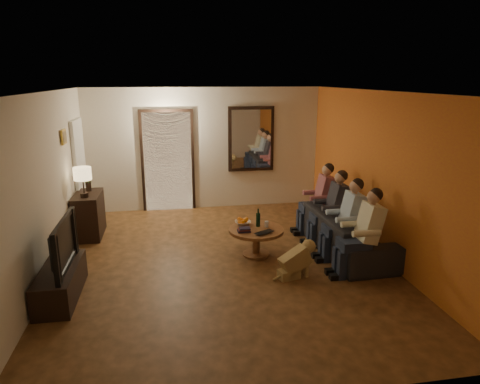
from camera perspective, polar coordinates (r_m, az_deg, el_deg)
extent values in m
cube|color=#3D2810|center=(6.76, -2.10, -9.40)|extent=(5.00, 6.00, 0.01)
cube|color=white|center=(6.15, -2.34, 13.21)|extent=(5.00, 6.00, 0.01)
cube|color=beige|center=(9.26, -4.69, 5.71)|extent=(5.00, 0.02, 2.60)
cube|color=beige|center=(3.53, 4.33, -10.09)|extent=(5.00, 0.02, 2.60)
cube|color=beige|center=(6.51, -24.60, 0.36)|extent=(0.02, 6.00, 2.60)
cube|color=beige|center=(7.09, 18.24, 2.11)|extent=(0.02, 6.00, 2.60)
cube|color=orange|center=(7.09, 18.17, 2.11)|extent=(0.01, 6.00, 2.60)
cube|color=#FFE0A5|center=(9.25, -9.60, 3.97)|extent=(1.00, 0.06, 2.10)
cube|color=black|center=(9.24, -9.60, 3.96)|extent=(1.12, 0.04, 2.22)
cube|color=silver|center=(9.28, -8.01, 3.13)|extent=(0.45, 0.03, 1.70)
cube|color=black|center=(9.33, 1.48, 7.07)|extent=(1.00, 0.05, 1.40)
cube|color=white|center=(9.30, 1.52, 7.05)|extent=(0.86, 0.02, 1.26)
cube|color=white|center=(8.74, -20.49, 2.38)|extent=(0.06, 0.85, 2.04)
cube|color=#B28C33|center=(7.64, -22.46, 6.81)|extent=(0.03, 0.28, 0.24)
cube|color=brown|center=(7.64, -22.35, 6.82)|extent=(0.01, 0.22, 0.18)
cube|color=black|center=(8.20, -19.50, -2.89)|extent=(0.45, 0.88, 0.79)
cube|color=black|center=(6.16, -22.80, -11.07)|extent=(0.45, 1.24, 0.41)
imported|color=black|center=(5.96, -23.32, -6.43)|extent=(1.14, 0.15, 0.65)
imported|color=black|center=(7.30, 13.80, -5.22)|extent=(2.23, 0.93, 0.64)
cylinder|color=brown|center=(6.96, 2.17, -6.64)|extent=(1.04, 1.04, 0.45)
imported|color=white|center=(7.04, 0.38, -4.14)|extent=(0.26, 0.26, 0.06)
cylinder|color=silver|center=(6.95, 3.56, -4.28)|extent=(0.06, 0.06, 0.10)
imported|color=black|center=(6.64, 3.53, -5.55)|extent=(0.39, 0.35, 0.03)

